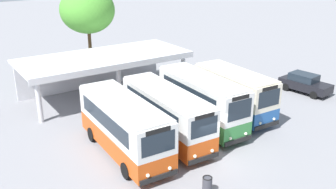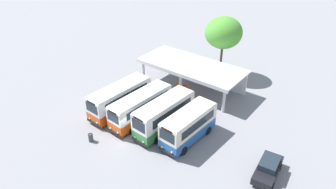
{
  "view_description": "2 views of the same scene",
  "coord_description": "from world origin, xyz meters",
  "px_view_note": "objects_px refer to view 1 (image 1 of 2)",
  "views": [
    {
      "loc": [
        -12.59,
        -14.23,
        10.96
      ],
      "look_at": [
        0.61,
        5.2,
        2.19
      ],
      "focal_mm": 39.72,
      "sensor_mm": 36.0,
      "label": 1
    },
    {
      "loc": [
        19.13,
        -17.42,
        20.61
      ],
      "look_at": [
        0.86,
        6.32,
        2.55
      ],
      "focal_mm": 33.23,
      "sensor_mm": 36.0,
      "label": 2
    }
  ],
  "objects_px": {
    "litter_bin_apron": "(207,185)",
    "waiting_chair_fourth_seat": "(115,92)",
    "parked_car_flank": "(305,83)",
    "city_bus_second_in_row": "(166,112)",
    "city_bus_nearest_orange": "(124,125)",
    "waiting_chair_middle_seat": "(109,94)",
    "city_bus_middle_cream": "(202,99)",
    "waiting_chair_end_by_column": "(97,97)",
    "city_bus_fourth_amber": "(234,92)",
    "waiting_chair_second_from_end": "(103,95)"
  },
  "relations": [
    {
      "from": "litter_bin_apron",
      "to": "waiting_chair_fourth_seat",
      "type": "bearing_deg",
      "value": 81.35
    },
    {
      "from": "parked_car_flank",
      "to": "litter_bin_apron",
      "type": "xyz_separation_m",
      "value": [
        -16.17,
        -6.5,
        -0.37
      ]
    },
    {
      "from": "city_bus_second_in_row",
      "to": "waiting_chair_fourth_seat",
      "type": "relative_size",
      "value": 9.48
    },
    {
      "from": "city_bus_nearest_orange",
      "to": "waiting_chair_middle_seat",
      "type": "height_order",
      "value": "city_bus_nearest_orange"
    },
    {
      "from": "city_bus_middle_cream",
      "to": "parked_car_flank",
      "type": "height_order",
      "value": "city_bus_middle_cream"
    },
    {
      "from": "parked_car_flank",
      "to": "city_bus_nearest_orange",
      "type": "bearing_deg",
      "value": -177.77
    },
    {
      "from": "waiting_chair_end_by_column",
      "to": "waiting_chair_fourth_seat",
      "type": "height_order",
      "value": "same"
    },
    {
      "from": "litter_bin_apron",
      "to": "parked_car_flank",
      "type": "bearing_deg",
      "value": 21.89
    },
    {
      "from": "parked_car_flank",
      "to": "city_bus_second_in_row",
      "type": "bearing_deg",
      "value": -177.92
    },
    {
      "from": "city_bus_fourth_amber",
      "to": "waiting_chair_end_by_column",
      "type": "xyz_separation_m",
      "value": [
        -7.25,
        7.82,
        -1.31
      ]
    },
    {
      "from": "waiting_chair_end_by_column",
      "to": "litter_bin_apron",
      "type": "height_order",
      "value": "litter_bin_apron"
    },
    {
      "from": "city_bus_nearest_orange",
      "to": "waiting_chair_fourth_seat",
      "type": "xyz_separation_m",
      "value": [
        3.64,
        8.46,
        -1.31
      ]
    },
    {
      "from": "waiting_chair_end_by_column",
      "to": "litter_bin_apron",
      "type": "bearing_deg",
      "value": -91.85
    },
    {
      "from": "waiting_chair_middle_seat",
      "to": "waiting_chair_fourth_seat",
      "type": "distance_m",
      "value": 0.57
    },
    {
      "from": "city_bus_fourth_amber",
      "to": "waiting_chair_fourth_seat",
      "type": "height_order",
      "value": "city_bus_fourth_amber"
    },
    {
      "from": "city_bus_second_in_row",
      "to": "waiting_chair_fourth_seat",
      "type": "height_order",
      "value": "city_bus_second_in_row"
    },
    {
      "from": "parked_car_flank",
      "to": "waiting_chair_fourth_seat",
      "type": "bearing_deg",
      "value": 150.96
    },
    {
      "from": "city_bus_second_in_row",
      "to": "litter_bin_apron",
      "type": "relative_size",
      "value": 9.05
    },
    {
      "from": "city_bus_middle_cream",
      "to": "city_bus_fourth_amber",
      "type": "relative_size",
      "value": 1.13
    },
    {
      "from": "city_bus_fourth_amber",
      "to": "waiting_chair_middle_seat",
      "type": "relative_size",
      "value": 8.02
    },
    {
      "from": "city_bus_nearest_orange",
      "to": "waiting_chair_end_by_column",
      "type": "distance_m",
      "value": 8.65
    },
    {
      "from": "waiting_chair_middle_seat",
      "to": "waiting_chair_end_by_column",
      "type": "bearing_deg",
      "value": -173.94
    },
    {
      "from": "parked_car_flank",
      "to": "waiting_chair_end_by_column",
      "type": "xyz_separation_m",
      "value": [
        -15.71,
        7.64,
        -0.3
      ]
    },
    {
      "from": "city_bus_nearest_orange",
      "to": "waiting_chair_middle_seat",
      "type": "distance_m",
      "value": 9.08
    },
    {
      "from": "city_bus_nearest_orange",
      "to": "waiting_chair_end_by_column",
      "type": "height_order",
      "value": "city_bus_nearest_orange"
    },
    {
      "from": "city_bus_nearest_orange",
      "to": "litter_bin_apron",
      "type": "height_order",
      "value": "city_bus_nearest_orange"
    },
    {
      "from": "city_bus_nearest_orange",
      "to": "city_bus_fourth_amber",
      "type": "relative_size",
      "value": 1.18
    },
    {
      "from": "waiting_chair_end_by_column",
      "to": "parked_car_flank",
      "type": "bearing_deg",
      "value": -25.93
    },
    {
      "from": "city_bus_fourth_amber",
      "to": "waiting_chair_second_from_end",
      "type": "bearing_deg",
      "value": 129.99
    },
    {
      "from": "city_bus_fourth_amber",
      "to": "waiting_chair_end_by_column",
      "type": "height_order",
      "value": "city_bus_fourth_amber"
    },
    {
      "from": "city_bus_nearest_orange",
      "to": "parked_car_flank",
      "type": "distance_m",
      "value": 17.68
    },
    {
      "from": "city_bus_middle_cream",
      "to": "city_bus_fourth_amber",
      "type": "xyz_separation_m",
      "value": [
        3.06,
        0.07,
        -0.09
      ]
    },
    {
      "from": "city_bus_nearest_orange",
      "to": "city_bus_fourth_amber",
      "type": "xyz_separation_m",
      "value": [
        9.18,
        0.5,
        0.0
      ]
    },
    {
      "from": "city_bus_middle_cream",
      "to": "waiting_chair_end_by_column",
      "type": "xyz_separation_m",
      "value": [
        -4.19,
        7.9,
        -1.41
      ]
    },
    {
      "from": "city_bus_middle_cream",
      "to": "waiting_chair_fourth_seat",
      "type": "relative_size",
      "value": 9.03
    },
    {
      "from": "city_bus_fourth_amber",
      "to": "litter_bin_apron",
      "type": "xyz_separation_m",
      "value": [
        -7.71,
        -6.31,
        -1.38
      ]
    },
    {
      "from": "waiting_chair_middle_seat",
      "to": "litter_bin_apron",
      "type": "relative_size",
      "value": 0.96
    },
    {
      "from": "city_bus_nearest_orange",
      "to": "parked_car_flank",
      "type": "height_order",
      "value": "city_bus_nearest_orange"
    },
    {
      "from": "city_bus_fourth_amber",
      "to": "parked_car_flank",
      "type": "height_order",
      "value": "city_bus_fourth_amber"
    },
    {
      "from": "city_bus_nearest_orange",
      "to": "waiting_chair_second_from_end",
      "type": "xyz_separation_m",
      "value": [
        2.5,
        8.47,
        -1.31
      ]
    },
    {
      "from": "litter_bin_apron",
      "to": "waiting_chair_end_by_column",
      "type": "bearing_deg",
      "value": 88.15
    },
    {
      "from": "waiting_chair_fourth_seat",
      "to": "city_bus_nearest_orange",
      "type": "bearing_deg",
      "value": -113.27
    },
    {
      "from": "city_bus_fourth_amber",
      "to": "waiting_chair_fourth_seat",
      "type": "bearing_deg",
      "value": 124.85
    },
    {
      "from": "city_bus_second_in_row",
      "to": "city_bus_middle_cream",
      "type": "bearing_deg",
      "value": 5.09
    },
    {
      "from": "city_bus_middle_cream",
      "to": "waiting_chair_end_by_column",
      "type": "height_order",
      "value": "city_bus_middle_cream"
    },
    {
      "from": "city_bus_nearest_orange",
      "to": "waiting_chair_middle_seat",
      "type": "bearing_deg",
      "value": 70.05
    },
    {
      "from": "waiting_chair_second_from_end",
      "to": "litter_bin_apron",
      "type": "bearing_deg",
      "value": -94.12
    },
    {
      "from": "city_bus_second_in_row",
      "to": "parked_car_flank",
      "type": "bearing_deg",
      "value": 2.08
    },
    {
      "from": "city_bus_second_in_row",
      "to": "city_bus_middle_cream",
      "type": "height_order",
      "value": "city_bus_middle_cream"
    },
    {
      "from": "city_bus_fourth_amber",
      "to": "litter_bin_apron",
      "type": "distance_m",
      "value": 10.06
    }
  ]
}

